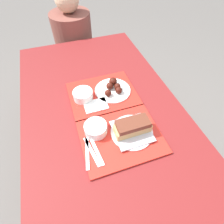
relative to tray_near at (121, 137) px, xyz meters
name	(u,v)px	position (x,y,z in m)	size (l,w,h in m)	color
ground_plane	(108,167)	(-0.04, 0.16, -0.76)	(12.00, 12.00, 0.00)	#605B56
picnic_table	(105,124)	(-0.04, 0.16, -0.09)	(0.91, 1.73, 0.75)	maroon
picnic_bench_far	(77,64)	(-0.04, 1.25, -0.40)	(0.87, 0.28, 0.43)	maroon
tray_near	(121,137)	(0.00, 0.00, 0.00)	(0.41, 0.33, 0.01)	red
tray_far	(103,94)	(0.00, 0.33, 0.00)	(0.41, 0.33, 0.01)	red
bowl_coleslaw_near	(96,128)	(-0.11, 0.07, 0.04)	(0.12, 0.12, 0.05)	white
brisket_sandwich_plate	(132,129)	(0.06, 0.00, 0.04)	(0.22, 0.22, 0.09)	white
plastic_fork_near	(92,151)	(-0.16, -0.04, 0.01)	(0.05, 0.17, 0.00)	white
plastic_knife_near	(96,150)	(-0.14, -0.04, 0.01)	(0.04, 0.17, 0.00)	white
plastic_spoon_near	(87,153)	(-0.18, -0.04, 0.01)	(0.05, 0.17, 0.00)	white
condiment_packet	(120,123)	(0.02, 0.07, 0.01)	(0.04, 0.03, 0.01)	#3F3F47
bowl_coleslaw_far	(83,95)	(-0.12, 0.32, 0.04)	(0.12, 0.12, 0.05)	white
wings_plate_far	(113,88)	(0.07, 0.33, 0.02)	(0.22, 0.22, 0.06)	white
napkin_far	(96,105)	(-0.07, 0.24, 0.01)	(0.13, 0.09, 0.01)	white
person_seated_across	(73,35)	(-0.03, 1.25, -0.06)	(0.36, 0.36, 0.67)	brown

